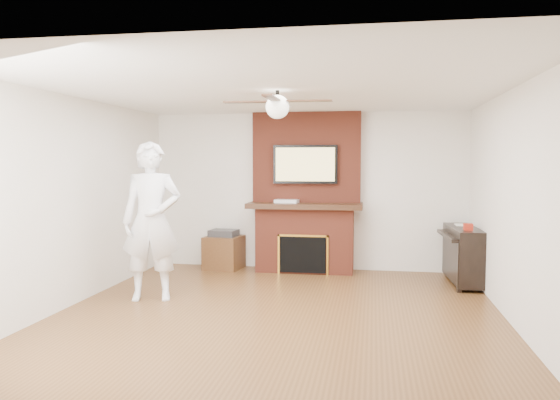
% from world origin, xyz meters
% --- Properties ---
extents(room_shell, '(5.36, 5.86, 2.86)m').
position_xyz_m(room_shell, '(0.00, 0.00, 1.25)').
color(room_shell, '#553419').
rests_on(room_shell, ground).
extents(fireplace, '(1.78, 0.64, 2.50)m').
position_xyz_m(fireplace, '(0.00, 2.55, 1.00)').
color(fireplace, maroon).
rests_on(fireplace, ground).
extents(tv, '(1.00, 0.08, 0.60)m').
position_xyz_m(tv, '(0.00, 2.50, 1.68)').
color(tv, black).
rests_on(tv, fireplace).
extents(ceiling_fan, '(1.21, 1.21, 0.31)m').
position_xyz_m(ceiling_fan, '(-0.00, 0.00, 2.33)').
color(ceiling_fan, black).
rests_on(ceiling_fan, room_shell).
extents(person, '(0.83, 0.66, 1.97)m').
position_xyz_m(person, '(-1.66, 0.43, 0.98)').
color(person, white).
rests_on(person, ground).
extents(side_table, '(0.61, 0.61, 0.63)m').
position_xyz_m(side_table, '(-1.31, 2.48, 0.29)').
color(side_table, '#4F2F16').
rests_on(side_table, ground).
extents(piano, '(0.51, 1.24, 0.89)m').
position_xyz_m(piano, '(2.30, 2.00, 0.43)').
color(piano, black).
rests_on(piano, ground).
extents(cable_box, '(0.38, 0.24, 0.05)m').
position_xyz_m(cable_box, '(-0.28, 2.45, 1.11)').
color(cable_box, silver).
rests_on(cable_box, fireplace).
extents(candle_orange, '(0.07, 0.07, 0.13)m').
position_xyz_m(candle_orange, '(-0.17, 2.33, 0.07)').
color(candle_orange, '#C57917').
rests_on(candle_orange, ground).
extents(candle_green, '(0.07, 0.07, 0.09)m').
position_xyz_m(candle_green, '(0.01, 2.31, 0.04)').
color(candle_green, '#498836').
rests_on(candle_green, ground).
extents(candle_cream, '(0.08, 0.08, 0.10)m').
position_xyz_m(candle_cream, '(0.19, 2.30, 0.05)').
color(candle_cream, beige).
rests_on(candle_cream, ground).
extents(candle_blue, '(0.07, 0.07, 0.08)m').
position_xyz_m(candle_blue, '(0.14, 2.30, 0.04)').
color(candle_blue, teal).
rests_on(candle_blue, ground).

